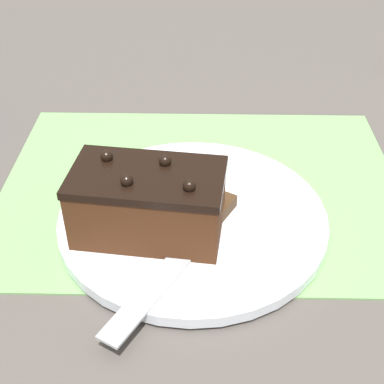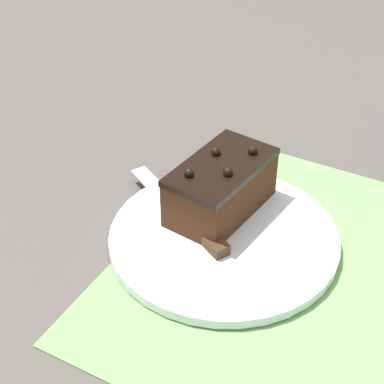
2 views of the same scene
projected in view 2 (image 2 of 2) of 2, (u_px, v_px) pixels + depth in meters
name	position (u px, v px, depth m)	size (l,w,h in m)	color
ground_plane	(272.00, 267.00, 0.76)	(3.00, 3.00, 0.00)	#544C47
placemat_woven	(272.00, 265.00, 0.76)	(0.46, 0.34, 0.00)	#7AB266
cake_plate	(224.00, 238.00, 0.78)	(0.28, 0.28, 0.01)	white
chocolate_cake	(221.00, 187.00, 0.80)	(0.15, 0.10, 0.08)	#472614
serving_knife	(192.00, 222.00, 0.79)	(0.12, 0.20, 0.01)	#472D19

